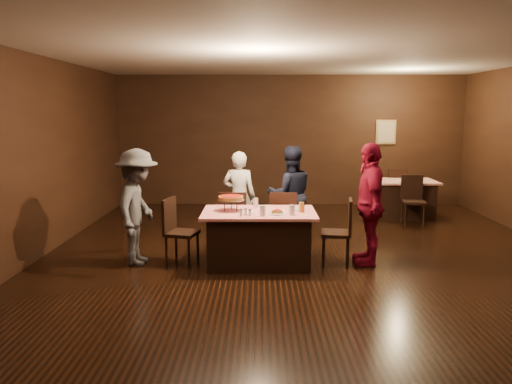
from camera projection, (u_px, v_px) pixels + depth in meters
room at (315, 114)px, 6.56m from camera, size 10.00×10.04×3.02m
main_table at (259, 238)px, 7.12m from camera, size 1.60×1.00×0.77m
back_table at (403, 199)px, 10.30m from camera, size 1.30×0.90×0.77m
chair_far_left at (234, 220)px, 7.85m from camera, size 0.42×0.42×0.95m
chair_far_right at (284, 220)px, 7.84m from camera, size 0.48×0.48×0.95m
chair_end_left at (182, 232)px, 7.11m from camera, size 0.51×0.51×0.95m
chair_end_right at (336, 232)px, 7.10m from camera, size 0.48×0.48×0.95m
chair_back_near at (413, 200)px, 9.60m from camera, size 0.45×0.45×0.95m
chair_back_far at (395, 190)px, 10.88m from camera, size 0.43×0.43×0.95m
diner_white_jacket at (239, 197)px, 8.34m from camera, size 0.61×0.46×1.52m
diner_navy_hoodie at (290, 195)px, 8.26m from camera, size 0.88×0.74×1.61m
diner_grey_knit at (137, 207)px, 7.08m from camera, size 0.67×1.10×1.66m
diner_red_shirt at (369, 204)px, 7.08m from camera, size 0.49×1.05×1.74m
pizza_stand at (231, 198)px, 7.08m from camera, size 0.38×0.38×0.22m
plate_with_slice at (277, 212)px, 6.87m from camera, size 0.25×0.25×0.06m
plate_empty at (297, 209)px, 7.20m from camera, size 0.25×0.25×0.01m
glass_front_left at (263, 211)px, 6.75m from camera, size 0.08×0.08×0.14m
glass_front_right at (292, 210)px, 6.80m from camera, size 0.08×0.08×0.14m
glass_amber at (302, 207)px, 6.99m from camera, size 0.08×0.08×0.14m
glass_back at (256, 203)px, 7.34m from camera, size 0.08×0.08×0.14m
condiments at (246, 212)px, 6.77m from camera, size 0.17×0.10×0.09m
napkin_center at (280, 211)px, 7.05m from camera, size 0.19×0.19×0.01m
napkin_left at (248, 212)px, 7.01m from camera, size 0.21×0.21×0.01m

